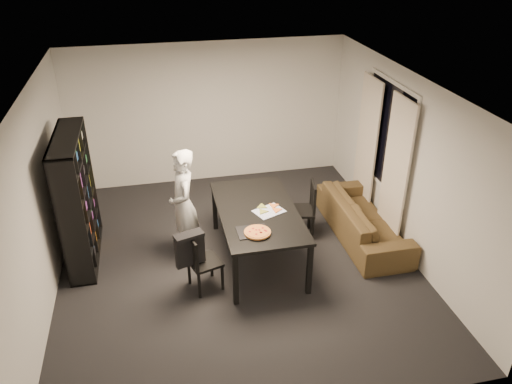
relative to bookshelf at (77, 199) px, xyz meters
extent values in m
cube|color=black|center=(2.16, -0.60, -0.95)|extent=(5.00, 5.50, 0.01)
cube|color=white|center=(2.16, -0.60, 1.65)|extent=(5.00, 5.50, 0.01)
cube|color=silver|center=(2.16, 2.15, 0.35)|extent=(5.00, 0.01, 2.60)
cube|color=silver|center=(2.16, -3.35, 0.35)|extent=(5.00, 0.01, 2.60)
cube|color=silver|center=(-0.34, -0.60, 0.35)|extent=(0.01, 5.50, 2.60)
cube|color=silver|center=(4.66, -0.60, 0.35)|extent=(0.01, 5.50, 2.60)
cube|color=black|center=(4.64, 0.00, 0.55)|extent=(0.02, 1.40, 1.60)
cube|color=white|center=(4.64, 0.00, 0.55)|extent=(0.03, 1.52, 1.72)
cube|color=beige|center=(4.56, -0.52, 0.20)|extent=(0.03, 0.70, 2.25)
cube|color=beige|center=(4.56, 0.52, 0.20)|extent=(0.03, 0.70, 2.25)
cube|color=black|center=(0.00, 0.00, 0.00)|extent=(0.35, 1.50, 1.90)
cube|color=black|center=(2.46, -0.60, -0.16)|extent=(1.09, 1.96, 0.04)
cube|color=black|center=(1.97, -1.53, -0.56)|extent=(0.07, 0.07, 0.77)
cube|color=black|center=(2.95, -1.53, -0.56)|extent=(0.07, 0.07, 0.77)
cube|color=black|center=(1.97, 0.32, -0.56)|extent=(0.07, 0.07, 0.77)
cube|color=black|center=(2.95, 0.32, -0.56)|extent=(0.07, 0.07, 0.77)
cube|color=black|center=(1.64, -1.10, -0.55)|extent=(0.49, 0.49, 0.04)
cube|color=black|center=(1.47, -1.15, -0.32)|extent=(0.15, 0.39, 0.42)
cube|color=black|center=(1.47, -1.15, -0.13)|extent=(0.14, 0.37, 0.05)
cube|color=black|center=(1.85, -1.21, -0.76)|extent=(0.04, 0.04, 0.38)
cube|color=black|center=(1.75, -0.89, -0.76)|extent=(0.04, 0.04, 0.38)
cube|color=black|center=(1.53, -1.31, -0.76)|extent=(0.04, 0.04, 0.38)
cube|color=black|center=(1.42, -0.99, -0.76)|extent=(0.04, 0.04, 0.38)
cube|color=black|center=(3.24, -0.14, -0.52)|extent=(0.49, 0.49, 0.04)
cube|color=black|center=(3.43, -0.17, -0.27)|extent=(0.11, 0.42, 0.45)
cube|color=black|center=(3.43, -0.17, -0.07)|extent=(0.10, 0.40, 0.05)
cube|color=black|center=(3.10, 0.07, -0.74)|extent=(0.04, 0.04, 0.41)
cube|color=black|center=(3.03, -0.28, -0.74)|extent=(0.04, 0.04, 0.41)
cube|color=black|center=(3.45, 0.01, -0.74)|extent=(0.04, 0.04, 0.41)
cube|color=black|center=(3.39, -0.34, -0.74)|extent=(0.04, 0.04, 0.41)
cube|color=black|center=(1.45, -1.16, -0.29)|extent=(0.40, 0.19, 0.42)
cube|color=black|center=(1.45, -1.16, -0.06)|extent=(0.41, 0.27, 0.05)
imported|color=silver|center=(1.46, -0.27, -0.12)|extent=(0.45, 0.64, 1.67)
cube|color=black|center=(2.28, -1.14, -0.13)|extent=(0.40, 0.33, 0.01)
cylinder|color=#B06A33|center=(2.33, -1.20, -0.11)|extent=(0.35, 0.35, 0.02)
cylinder|color=gold|center=(2.33, -1.20, -0.09)|extent=(0.31, 0.31, 0.01)
cube|color=white|center=(2.61, -0.68, -0.13)|extent=(0.49, 0.43, 0.01)
imported|color=#45371B|center=(4.20, -0.39, -0.64)|extent=(0.82, 2.10, 0.61)
camera|label=1|loc=(1.15, -6.49, 3.43)|focal=35.00mm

